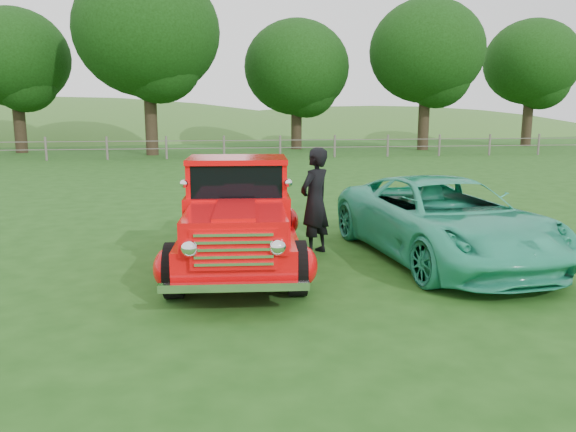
{
  "coord_description": "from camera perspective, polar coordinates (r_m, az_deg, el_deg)",
  "views": [
    {
      "loc": [
        -0.9,
        -8.05,
        2.49
      ],
      "look_at": [
        0.43,
        1.2,
        0.73
      ],
      "focal_mm": 35.0,
      "sensor_mm": 36.0,
      "label": 1
    }
  ],
  "objects": [
    {
      "name": "tree_mid_east",
      "position": [
        37.89,
        13.91,
        15.91
      ],
      "size": [
        7.2,
        7.2,
        9.44
      ],
      "color": "black",
      "rests_on": "ground"
    },
    {
      "name": "fence_line",
      "position": [
        30.13,
        -6.51,
        6.97
      ],
      "size": [
        48.0,
        0.12,
        1.2
      ],
      "color": "#655C55",
      "rests_on": "ground"
    },
    {
      "name": "tree_near_east",
      "position": [
        37.62,
        0.88,
        14.83
      ],
      "size": [
        6.8,
        6.8,
        8.33
      ],
      "color": "black",
      "rests_on": "ground"
    },
    {
      "name": "man",
      "position": [
        9.81,
        2.74,
        1.51
      ],
      "size": [
        0.81,
        0.79,
        1.87
      ],
      "primitive_type": "imported",
      "rotation": [
        0.0,
        0.0,
        3.89
      ],
      "color": "black",
      "rests_on": "ground"
    },
    {
      "name": "ground",
      "position": [
        8.48,
        -1.73,
        -6.45
      ],
      "size": [
        140.0,
        140.0,
        0.0
      ],
      "primitive_type": "plane",
      "color": "#1B4612",
      "rests_on": "ground"
    },
    {
      "name": "tree_far_east",
      "position": [
        44.54,
        23.52,
        14.11
      ],
      "size": [
        6.6,
        6.6,
        8.86
      ],
      "color": "black",
      "rests_on": "ground"
    },
    {
      "name": "red_pickup",
      "position": [
        9.04,
        -5.08,
        -0.21
      ],
      "size": [
        2.51,
        5.1,
        1.78
      ],
      "rotation": [
        0.0,
        0.0,
        -0.08
      ],
      "color": "black",
      "rests_on": "ground"
    },
    {
      "name": "tree_mid_west",
      "position": [
        37.85,
        -26.08,
        14.22
      ],
      "size": [
        6.4,
        6.4,
        8.46
      ],
      "color": "black",
      "rests_on": "ground"
    },
    {
      "name": "teal_sedan",
      "position": [
        9.81,
        15.52,
        -0.33
      ],
      "size": [
        2.8,
        5.18,
        1.38
      ],
      "primitive_type": "imported",
      "rotation": [
        0.0,
        0.0,
        0.1
      ],
      "color": "#2BAE85",
      "rests_on": "ground"
    },
    {
      "name": "distant_hills",
      "position": [
        67.96,
        -10.87,
        4.49
      ],
      "size": [
        116.0,
        60.0,
        18.0
      ],
      "color": "#376425",
      "rests_on": "ground"
    },
    {
      "name": "tree_near_west",
      "position": [
        33.48,
        -14.12,
        17.71
      ],
      "size": [
        8.0,
        8.0,
        10.42
      ],
      "color": "black",
      "rests_on": "ground"
    }
  ]
}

